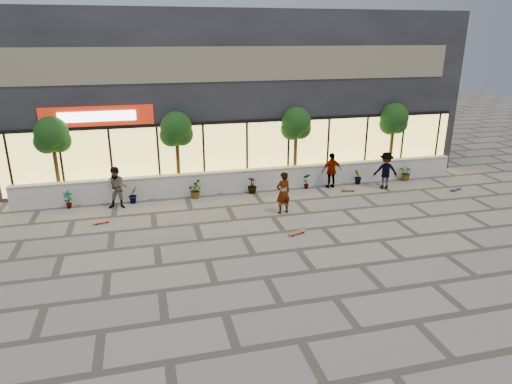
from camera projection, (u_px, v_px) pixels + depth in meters
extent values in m
plane|color=gray|center=(298.00, 250.00, 16.35)|extent=(80.00, 80.00, 0.00)
cube|color=white|center=(252.00, 180.00, 22.61)|extent=(22.00, 0.35, 1.00)
cube|color=#B2AFA8|center=(251.00, 170.00, 22.44)|extent=(22.00, 0.42, 0.04)
cube|color=#222227|center=(229.00, 91.00, 26.43)|extent=(24.00, 9.00, 8.50)
cube|color=#F6D762|center=(247.00, 152.00, 23.12)|extent=(23.04, 0.05, 3.00)
cube|color=black|center=(247.00, 121.00, 22.58)|extent=(23.04, 0.08, 0.15)
cube|color=red|center=(97.00, 116.00, 20.76)|extent=(5.00, 0.10, 0.90)
cube|color=white|center=(97.00, 116.00, 20.69)|extent=(3.40, 0.06, 0.45)
cube|color=brown|center=(246.00, 64.00, 21.72)|extent=(21.60, 0.05, 1.60)
imported|color=#183B12|center=(68.00, 200.00, 20.15)|extent=(0.43, 0.29, 0.81)
imported|color=#183B12|center=(133.00, 195.00, 20.81)|extent=(0.57, 0.57, 0.81)
imported|color=#183B12|center=(195.00, 190.00, 21.46)|extent=(0.68, 0.77, 0.81)
imported|color=#183B12|center=(252.00, 185.00, 22.11)|extent=(0.64, 0.64, 0.81)
imported|color=#183B12|center=(307.00, 181.00, 22.76)|extent=(0.46, 0.35, 0.81)
imported|color=#183B12|center=(358.00, 177.00, 23.41)|extent=(0.55, 0.57, 0.81)
imported|color=#183B12|center=(406.00, 173.00, 24.07)|extent=(0.77, 0.84, 0.81)
cylinder|color=#4C2B1B|center=(56.00, 167.00, 20.79)|extent=(0.18, 0.18, 3.24)
sphere|color=#183B12|center=(51.00, 133.00, 20.29)|extent=(1.50, 1.50, 1.50)
sphere|color=#183B12|center=(46.00, 142.00, 20.30)|extent=(1.10, 1.10, 1.10)
sphere|color=#183B12|center=(59.00, 140.00, 20.51)|extent=(1.10, 1.10, 1.10)
cylinder|color=#4C2B1B|center=(178.00, 159.00, 22.07)|extent=(0.18, 0.18, 3.24)
sphere|color=#183B12|center=(176.00, 127.00, 21.57)|extent=(1.50, 1.50, 1.50)
sphere|color=#183B12|center=(171.00, 135.00, 21.58)|extent=(1.10, 1.10, 1.10)
sphere|color=#183B12|center=(182.00, 134.00, 21.79)|extent=(1.10, 1.10, 1.10)
cylinder|color=#4C2B1B|center=(295.00, 152.00, 23.47)|extent=(0.18, 0.18, 3.24)
sphere|color=#183B12|center=(296.00, 122.00, 22.96)|extent=(1.50, 1.50, 1.50)
sphere|color=#183B12|center=(292.00, 129.00, 22.98)|extent=(1.10, 1.10, 1.10)
sphere|color=#183B12|center=(300.00, 128.00, 23.18)|extent=(1.10, 1.10, 1.10)
cylinder|color=#4C2B1B|center=(391.00, 146.00, 24.75)|extent=(0.18, 0.18, 3.24)
sphere|color=#183B12|center=(394.00, 117.00, 24.24)|extent=(1.50, 1.50, 1.50)
sphere|color=#183B12|center=(390.00, 124.00, 24.26)|extent=(1.10, 1.10, 1.10)
sphere|color=#183B12|center=(397.00, 123.00, 24.47)|extent=(1.10, 1.10, 1.10)
imported|color=silver|center=(283.00, 193.00, 19.46)|extent=(0.76, 0.58, 1.84)
imported|color=tan|center=(117.00, 188.00, 20.00)|extent=(1.03, 0.86, 1.89)
imported|color=white|center=(332.00, 170.00, 22.76)|extent=(1.08, 0.50, 1.79)
imported|color=maroon|center=(386.00, 171.00, 22.63)|extent=(1.34, 0.98, 1.86)
cube|color=brown|center=(297.00, 232.00, 17.60)|extent=(0.82, 0.48, 0.02)
cylinder|color=black|center=(301.00, 231.00, 17.81)|extent=(0.06, 0.05, 0.06)
cylinder|color=black|center=(303.00, 233.00, 17.70)|extent=(0.06, 0.05, 0.06)
cylinder|color=black|center=(291.00, 234.00, 17.53)|extent=(0.06, 0.05, 0.06)
cylinder|color=black|center=(293.00, 236.00, 17.42)|extent=(0.06, 0.05, 0.06)
cube|color=#DB5029|center=(101.00, 222.00, 18.61)|extent=(0.71, 0.36, 0.02)
cylinder|color=black|center=(106.00, 221.00, 18.77)|extent=(0.05, 0.04, 0.05)
cylinder|color=black|center=(107.00, 222.00, 18.67)|extent=(0.05, 0.04, 0.05)
cylinder|color=black|center=(96.00, 223.00, 18.57)|extent=(0.05, 0.04, 0.05)
cylinder|color=black|center=(96.00, 224.00, 18.47)|extent=(0.05, 0.04, 0.05)
cube|color=brown|center=(348.00, 190.00, 22.46)|extent=(0.74, 0.35, 0.02)
cylinder|color=black|center=(352.00, 190.00, 22.54)|extent=(0.06, 0.04, 0.05)
cylinder|color=black|center=(353.00, 191.00, 22.42)|extent=(0.06, 0.04, 0.05)
cylinder|color=black|center=(343.00, 190.00, 22.53)|extent=(0.06, 0.04, 0.05)
cylinder|color=black|center=(344.00, 191.00, 22.41)|extent=(0.06, 0.04, 0.05)
cube|color=#414277|center=(456.00, 189.00, 22.60)|extent=(0.84, 0.49, 0.02)
cylinder|color=black|center=(457.00, 188.00, 22.81)|extent=(0.07, 0.05, 0.06)
cylinder|color=black|center=(460.00, 189.00, 22.70)|extent=(0.07, 0.05, 0.06)
cylinder|color=black|center=(451.00, 190.00, 22.54)|extent=(0.07, 0.05, 0.06)
cylinder|color=black|center=(454.00, 191.00, 22.42)|extent=(0.07, 0.05, 0.06)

